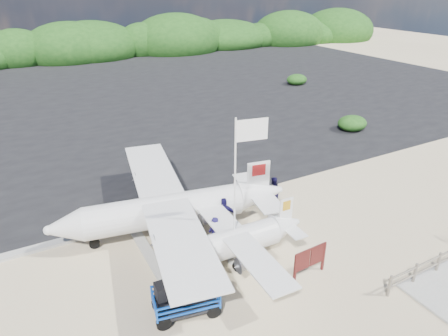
% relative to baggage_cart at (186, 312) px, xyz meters
% --- Properties ---
extents(ground, '(160.00, 160.00, 0.00)m').
position_rel_baggage_cart_xyz_m(ground, '(4.41, 1.94, 0.00)').
color(ground, beige).
extents(asphalt_apron, '(90.00, 50.00, 0.04)m').
position_rel_baggage_cart_xyz_m(asphalt_apron, '(4.41, 31.94, 0.00)').
color(asphalt_apron, '#B2B2B2').
rests_on(asphalt_apron, ground).
extents(lagoon, '(9.00, 7.00, 0.40)m').
position_rel_baggage_cart_xyz_m(lagoon, '(-4.59, 3.44, 0.00)').
color(lagoon, '#B2B2B2').
rests_on(lagoon, ground).
extents(vegetation_band, '(124.00, 8.00, 4.40)m').
position_rel_baggage_cart_xyz_m(vegetation_band, '(4.41, 56.94, 0.00)').
color(vegetation_band, '#B2B2B2').
rests_on(vegetation_band, ground).
extents(fence, '(6.40, 2.00, 1.10)m').
position_rel_baggage_cart_xyz_m(fence, '(10.41, -3.06, 0.00)').
color(fence, '#B2B2B2').
rests_on(fence, ground).
extents(baggage_cart, '(2.84, 1.95, 1.30)m').
position_rel_baggage_cart_xyz_m(baggage_cart, '(0.00, 0.00, 0.00)').
color(baggage_cart, blue).
rests_on(baggage_cart, ground).
extents(flagpole, '(1.43, 0.80, 6.72)m').
position_rel_baggage_cart_xyz_m(flagpole, '(3.12, 1.77, 0.00)').
color(flagpole, white).
rests_on(flagpole, ground).
extents(signboard, '(1.78, 0.24, 1.46)m').
position_rel_baggage_cart_xyz_m(signboard, '(5.41, -0.60, 0.00)').
color(signboard, '#521A17').
rests_on(signboard, ground).
extents(crew_a, '(0.74, 0.58, 1.81)m').
position_rel_baggage_cart_xyz_m(crew_a, '(2.71, 2.88, 0.91)').
color(crew_a, '#161142').
rests_on(crew_a, ground).
extents(crew_b, '(0.91, 0.77, 1.65)m').
position_rel_baggage_cart_xyz_m(crew_b, '(7.54, 5.10, 0.83)').
color(crew_b, '#161142').
rests_on(crew_b, ground).
extents(crew_c, '(1.25, 0.85, 1.97)m').
position_rel_baggage_cart_xyz_m(crew_c, '(3.80, 3.91, 0.98)').
color(crew_c, '#161142').
rests_on(crew_c, ground).
extents(aircraft_large, '(16.08, 16.08, 4.15)m').
position_rel_baggage_cart_xyz_m(aircraft_large, '(20.60, 21.26, 0.00)').
color(aircraft_large, '#B2B2B2').
rests_on(aircraft_large, ground).
extents(aircraft_small, '(7.10, 7.10, 2.47)m').
position_rel_baggage_cart_xyz_m(aircraft_small, '(-2.69, 39.92, 0.00)').
color(aircraft_small, '#B2B2B2').
rests_on(aircraft_small, ground).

